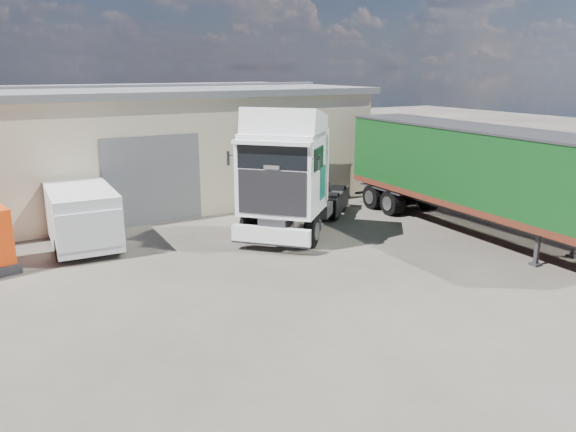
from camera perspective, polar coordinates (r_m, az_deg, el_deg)
ground at (r=16.00m, az=4.42°, el=-8.09°), size 120.00×120.00×0.00m
warehouse at (r=28.46m, az=-24.96°, el=6.28°), size 30.60×12.60×5.42m
brick_boundary_wall at (r=27.36m, az=17.51°, el=3.68°), size 0.35×26.00×2.50m
tractor_unit at (r=21.22m, az=0.18°, el=3.54°), size 7.08×6.98×4.91m
box_trailer at (r=22.62m, az=18.12°, el=4.64°), size 3.12×12.44×4.10m
panel_van at (r=21.49m, az=-20.32°, el=0.11°), size 2.35×5.30×2.13m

